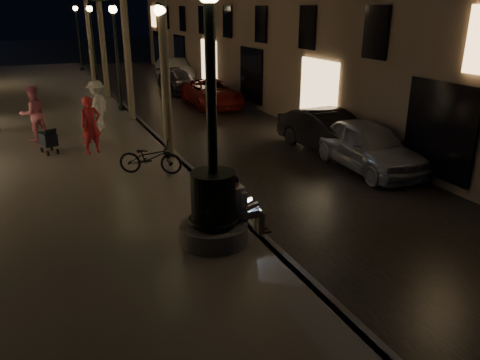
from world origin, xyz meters
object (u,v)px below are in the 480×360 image
seated_man_laptop (241,204)px  car_front (368,146)px  car_second (329,132)px  stroller (48,139)px  lamp_curb_d (78,29)px  pedestrian_white (97,105)px  bicycle (150,158)px  car_third (212,93)px  lamp_curb_b (116,43)px  pedestrian_red (91,125)px  fountain_lamppost (213,196)px  pedestrian_pink (33,114)px  lamp_curb_a (163,60)px  lamp_curb_c (92,34)px  car_fifth (175,69)px  car_rear (179,81)px

seated_man_laptop → car_front: size_ratio=0.32×
car_second → stroller: bearing=156.7°
stroller → car_front: (8.96, -4.97, 0.05)m
lamp_curb_d → stroller: (-3.46, -22.06, -2.55)m
lamp_curb_d → pedestrian_white: 19.60m
car_second → bicycle: size_ratio=2.35×
car_third → lamp_curb_b: bearing=-177.2°
car_front → car_second: car_front is taller
pedestrian_red → fountain_lamppost: bearing=-96.0°
stroller → car_second: 9.38m
lamp_curb_b → pedestrian_pink: size_ratio=2.47×
car_third → pedestrian_red: 9.39m
car_third → pedestrian_pink: bearing=-151.2°
lamp_curb_a → lamp_curb_b: size_ratio=1.00×
fountain_lamppost → pedestrian_white: bearing=94.3°
fountain_lamppost → lamp_curb_d: fountain_lamppost is taller
stroller → car_third: bearing=20.0°
lamp_curb_c → car_front: 19.96m
lamp_curb_b → car_third: 5.22m
car_third → pedestrian_pink: (-8.33, -4.12, 0.52)m
bicycle → car_fifth: bearing=10.2°
lamp_curb_c → car_fifth: lamp_curb_c is taller
lamp_curb_d → car_front: (5.50, -27.03, -2.50)m
pedestrian_pink → lamp_curb_a: bearing=112.6°
seated_man_laptop → pedestrian_white: pedestrian_white is taller
stroller → car_front: 10.24m
seated_man_laptop → pedestrian_pink: bearing=110.5°
fountain_lamppost → seated_man_laptop: fountain_lamppost is taller
bicycle → pedestrian_white: bearing=34.7°
car_second → car_fifth: size_ratio=0.96×
lamp_curb_b → stroller: size_ratio=4.93×
fountain_lamppost → seated_man_laptop: bearing=0.0°
stroller → car_fifth: car_fifth is taller
fountain_lamppost → car_front: size_ratio=1.20×
pedestrian_white → bicycle: size_ratio=1.05×
pedestrian_red → pedestrian_white: (0.63, 3.14, 0.03)m
seated_man_laptop → stroller: 8.63m
fountain_lamppost → car_fifth: 24.50m
fountain_lamppost → car_third: (5.24, 14.03, -0.55)m
lamp_curb_d → fountain_lamppost: bearing=-91.3°
seated_man_laptop → car_fifth: bearing=76.7°
seated_man_laptop → car_third: size_ratio=0.29×
car_third → car_rear: bearing=95.2°
car_fifth → fountain_lamppost: bearing=-107.5°
car_front → bicycle: car_front is taller
car_rear → car_second: bearing=-87.1°
lamp_curb_b → car_second: bearing=-58.8°
car_front → pedestrian_white: pedestrian_white is taller
fountain_lamppost → pedestrian_white: 10.60m
lamp_curb_a → pedestrian_red: (-2.13, 1.43, -2.10)m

